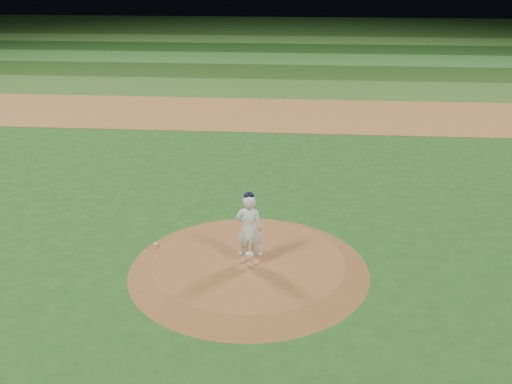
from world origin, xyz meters
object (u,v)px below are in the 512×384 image
Objects in this scene: pitchers_mound at (249,264)px; pitching_rubber at (251,254)px; rosin_bag at (156,244)px; pitcher_on_mound at (249,229)px.

pitching_rubber is (0.02, 0.25, 0.14)m from pitchers_mound.
rosin_bag is 2.56m from pitcher_on_mound.
pitchers_mound is 2.36m from rosin_bag.
pitcher_on_mound is (0.03, -0.16, 0.98)m from pitchers_mound.
pitcher_on_mound is (0.01, -0.41, 0.84)m from pitching_rubber.
pitchers_mound is 10.19× the size of pitching_rubber.
pitching_rubber is 5.15× the size of rosin_bag.
pitcher_on_mound is (2.32, -0.68, 0.82)m from rosin_bag.
rosin_bag is at bearing 167.08° from pitchers_mound.
rosin_bag is (-2.32, 0.28, 0.02)m from pitching_rubber.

